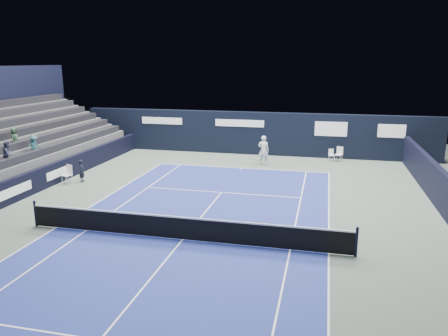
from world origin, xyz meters
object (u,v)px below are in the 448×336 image
object	(u,v)px
folding_chair_back_b	(331,154)
tennis_player	(263,150)
folding_chair_back_a	(339,153)
line_judge_chair	(68,173)
tennis_net	(182,227)

from	to	relation	value
folding_chair_back_b	tennis_player	distance (m)	5.03
folding_chair_back_a	folding_chair_back_b	xyz separation A→B (m)	(-0.51, 0.15, -0.12)
line_judge_chair	tennis_player	world-z (taller)	tennis_player
line_judge_chair	folding_chair_back_b	bearing A→B (deg)	56.88
folding_chair_back_b	line_judge_chair	world-z (taller)	line_judge_chair
tennis_player	line_judge_chair	bearing A→B (deg)	-145.18
line_judge_chair	tennis_net	distance (m)	10.76
tennis_player	tennis_net	bearing A→B (deg)	-95.32
folding_chair_back_b	tennis_player	bearing A→B (deg)	-168.85
line_judge_chair	tennis_net	world-z (taller)	tennis_net
folding_chair_back_a	tennis_net	xyz separation A→B (m)	(-6.13, -15.39, -0.07)
folding_chair_back_b	line_judge_chair	bearing A→B (deg)	-164.32
folding_chair_back_b	tennis_player	size ratio (longest dim) A/B	0.41
tennis_net	line_judge_chair	bearing A→B (deg)	144.91
folding_chair_back_b	tennis_player	xyz separation A→B (m)	(-4.40, -2.38, 0.52)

